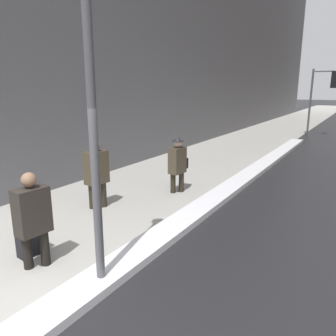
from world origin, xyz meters
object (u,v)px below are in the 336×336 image
Objects in this scene: traffic_light_near at (325,88)px; pedestrian_nearside at (33,216)px; lamp_post at (90,75)px; rolling_suitcase at (29,239)px; pedestrian_trailing at (96,171)px; pedestrian_with_shoulder_bag at (178,162)px.

traffic_light_near reaches higher than pedestrian_nearside.
lamp_post is at bearing 104.02° from pedestrian_nearside.
pedestrian_trailing is at bearing -159.20° from rolling_suitcase.
lamp_post is 3.01× the size of pedestrian_trailing.
pedestrian_nearside is at bearing -95.20° from traffic_light_near.
lamp_post is 5.09× the size of rolling_suitcase.
pedestrian_nearside is at bearing 74.16° from rolling_suitcase.
pedestrian_nearside is (-1.19, -0.16, -2.05)m from lamp_post.
traffic_light_near is 2.45× the size of pedestrian_with_shoulder_bag.
pedestrian_with_shoulder_bag is at bearing 158.95° from pedestrian_trailing.
rolling_suitcase is (-1.59, -0.00, -2.60)m from lamp_post.
pedestrian_trailing is (-2.19, 2.28, -2.01)m from lamp_post.
traffic_light_near is at bearing 87.71° from lamp_post.
pedestrian_with_shoulder_bag is at bearing -179.47° from rolling_suitcase.
pedestrian_nearside is 1.00× the size of pedestrian_with_shoulder_bag.
traffic_light_near reaches higher than pedestrian_trailing.
pedestrian_nearside is 1.62× the size of rolling_suitcase.
pedestrian_trailing is at bearing -21.05° from pedestrian_with_shoulder_bag.
traffic_light_near is 3.96× the size of rolling_suitcase.
pedestrian_nearside is 2.64m from pedestrian_trailing.
lamp_post is at bearing 96.24° from rolling_suitcase.
pedestrian_nearside is 0.70m from rolling_suitcase.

